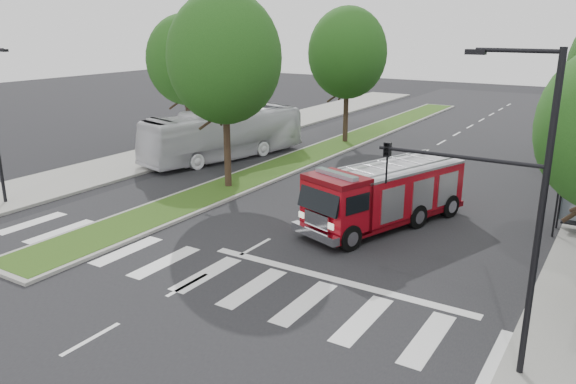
% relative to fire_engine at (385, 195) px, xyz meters
% --- Properties ---
extents(ground, '(140.00, 140.00, 0.00)m').
position_rel_fire_engine_xyz_m(ground, '(-3.32, -5.01, -1.38)').
color(ground, black).
rests_on(ground, ground).
extents(sidewalk_left, '(5.00, 80.00, 0.15)m').
position_rel_fire_engine_xyz_m(sidewalk_left, '(-17.82, 4.99, -1.30)').
color(sidewalk_left, gray).
rests_on(sidewalk_left, ground).
extents(median, '(3.00, 50.00, 0.15)m').
position_rel_fire_engine_xyz_m(median, '(-9.32, 12.99, -1.30)').
color(median, gray).
rests_on(median, ground).
extents(tree_median_near, '(5.80, 5.80, 10.16)m').
position_rel_fire_engine_xyz_m(tree_median_near, '(-9.32, 0.99, 5.43)').
color(tree_median_near, black).
rests_on(tree_median_near, ground).
extents(tree_median_far, '(5.60, 5.60, 9.72)m').
position_rel_fire_engine_xyz_m(tree_median_far, '(-9.32, 14.99, 5.11)').
color(tree_median_far, black).
rests_on(tree_median_far, ground).
extents(tree_left_mid, '(5.20, 5.20, 9.16)m').
position_rel_fire_engine_xyz_m(tree_left_mid, '(-17.32, 6.99, 4.78)').
color(tree_left_mid, black).
rests_on(tree_left_mid, ground).
extents(streetlight_right_near, '(4.08, 0.22, 8.00)m').
position_rel_fire_engine_xyz_m(streetlight_right_near, '(6.29, -8.51, 3.29)').
color(streetlight_right_near, black).
rests_on(streetlight_right_near, ground).
extents(fire_engine, '(5.07, 8.64, 2.88)m').
position_rel_fire_engine_xyz_m(fire_engine, '(0.00, 0.00, 0.00)').
color(fire_engine, '#59040B').
rests_on(fire_engine, ground).
extents(city_bus, '(5.52, 11.79, 3.20)m').
position_rel_fire_engine_xyz_m(city_bus, '(-13.79, 6.41, 0.22)').
color(city_bus, silver).
rests_on(city_bus, ground).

